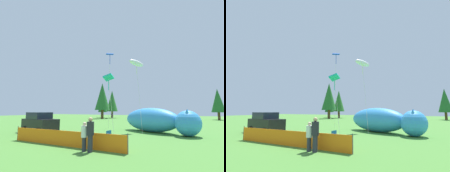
% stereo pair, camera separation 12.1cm
% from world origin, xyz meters
% --- Properties ---
extents(ground_plane, '(120.00, 120.00, 0.00)m').
position_xyz_m(ground_plane, '(0.00, 0.00, 0.00)').
color(ground_plane, '#477F33').
extents(parked_car, '(4.23, 2.59, 2.00)m').
position_xyz_m(parked_car, '(-4.95, 1.23, 0.98)').
color(parked_car, black).
rests_on(parked_car, ground).
extents(folding_chair, '(0.62, 0.62, 0.94)m').
position_xyz_m(folding_chair, '(4.08, -1.30, 0.53)').
color(folding_chair, '#1959A5').
rests_on(folding_chair, ground).
extents(inflatable_cat, '(8.34, 5.40, 2.44)m').
position_xyz_m(inflatable_cat, '(5.49, 6.57, 1.12)').
color(inflatable_cat, '#338CD8').
rests_on(inflatable_cat, ground).
extents(safety_fence, '(8.96, 0.20, 1.03)m').
position_xyz_m(safety_fence, '(1.64, -2.68, 0.47)').
color(safety_fence, orange).
rests_on(safety_fence, ground).
extents(spectator_in_red_shirt, '(0.34, 0.34, 1.57)m').
position_xyz_m(spectator_in_red_shirt, '(3.75, -3.29, 0.86)').
color(spectator_in_red_shirt, '#2D2D38').
rests_on(spectator_in_red_shirt, ground).
extents(spectator_in_yellow_shirt, '(0.40, 0.40, 1.84)m').
position_xyz_m(spectator_in_yellow_shirt, '(4.13, -3.28, 1.00)').
color(spectator_in_yellow_shirt, '#2D2D38').
rests_on(spectator_in_yellow_shirt, ground).
extents(kite_blue_box, '(1.17, 1.18, 9.54)m').
position_xyz_m(kite_blue_box, '(-0.36, 7.60, 9.07)').
color(kite_blue_box, silver).
rests_on(kite_blue_box, ground).
extents(kite_white_ghost, '(1.97, 3.02, 8.00)m').
position_xyz_m(kite_white_ghost, '(3.30, 7.11, 7.50)').
color(kite_white_ghost, silver).
rests_on(kite_white_ghost, ground).
extents(kite_teal_diamond, '(1.43, 1.23, 5.82)m').
position_xyz_m(kite_teal_diamond, '(1.51, 3.76, 5.38)').
color(kite_teal_diamond, silver).
rests_on(kite_teal_diamond, ground).
extents(horizon_tree_east, '(3.19, 3.19, 7.61)m').
position_xyz_m(horizon_tree_east, '(-12.56, 32.35, 4.67)').
color(horizon_tree_east, brown).
rests_on(horizon_tree_east, ground).
extents(horizon_tree_west, '(2.96, 2.96, 7.07)m').
position_xyz_m(horizon_tree_west, '(13.11, 35.17, 4.34)').
color(horizon_tree_west, brown).
rests_on(horizon_tree_west, ground).
extents(horizon_tree_mid, '(3.89, 3.89, 9.28)m').
position_xyz_m(horizon_tree_mid, '(-13.44, 28.39, 5.69)').
color(horizon_tree_mid, brown).
rests_on(horizon_tree_mid, ground).
extents(horizon_tree_northeast, '(2.75, 2.75, 6.57)m').
position_xyz_m(horizon_tree_northeast, '(-17.54, 35.63, 4.04)').
color(horizon_tree_northeast, brown).
rests_on(horizon_tree_northeast, ground).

